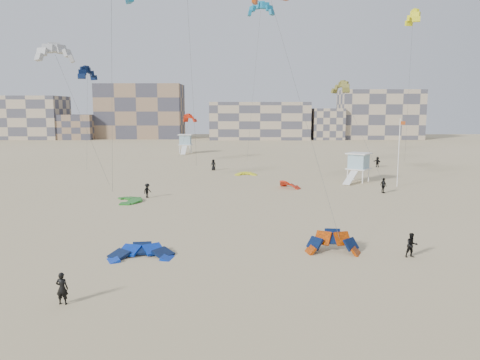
{
  "coord_description": "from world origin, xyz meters",
  "views": [
    {
      "loc": [
        5.19,
        -25.45,
        9.86
      ],
      "look_at": [
        4.86,
        6.0,
        5.06
      ],
      "focal_mm": 35.0,
      "sensor_mm": 36.0,
      "label": 1
    }
  ],
  "objects_px": {
    "kite_ground_blue": "(141,258)",
    "kitesurfer_main": "(62,288)",
    "lifeguard_tower_near": "(358,168)",
    "kite_ground_orange": "(333,253)"
  },
  "relations": [
    {
      "from": "kite_ground_blue",
      "to": "kitesurfer_main",
      "type": "relative_size",
      "value": 2.58
    },
    {
      "from": "lifeguard_tower_near",
      "to": "kite_ground_blue",
      "type": "bearing_deg",
      "value": -88.2
    },
    {
      "from": "kite_ground_blue",
      "to": "kitesurfer_main",
      "type": "height_order",
      "value": "kitesurfer_main"
    },
    {
      "from": "kite_ground_orange",
      "to": "lifeguard_tower_near",
      "type": "distance_m",
      "value": 33.25
    },
    {
      "from": "kite_ground_orange",
      "to": "lifeguard_tower_near",
      "type": "relative_size",
      "value": 0.61
    },
    {
      "from": "kite_ground_orange",
      "to": "lifeguard_tower_near",
      "type": "height_order",
      "value": "lifeguard_tower_near"
    },
    {
      "from": "kite_ground_blue",
      "to": "kitesurfer_main",
      "type": "distance_m",
      "value": 7.97
    },
    {
      "from": "kite_ground_blue",
      "to": "lifeguard_tower_near",
      "type": "bearing_deg",
      "value": 47.6
    },
    {
      "from": "kite_ground_orange",
      "to": "lifeguard_tower_near",
      "type": "bearing_deg",
      "value": 79.31
    },
    {
      "from": "kitesurfer_main",
      "to": "lifeguard_tower_near",
      "type": "distance_m",
      "value": 47.58
    }
  ]
}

